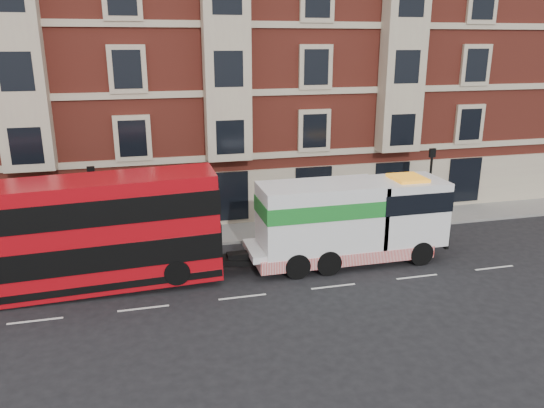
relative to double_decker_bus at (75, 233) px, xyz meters
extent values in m
plane|color=black|center=(6.53, -2.43, -2.53)|extent=(120.00, 120.00, 0.00)
cube|color=slate|center=(6.53, 5.07, -2.46)|extent=(90.00, 3.00, 0.15)
cube|color=maroon|center=(7.03, 12.57, 6.47)|extent=(45.00, 12.00, 18.00)
cylinder|color=black|center=(0.53, 3.77, -0.38)|extent=(0.14, 0.14, 4.00)
cube|color=black|center=(0.53, 3.77, 1.72)|extent=(0.35, 0.15, 0.50)
cylinder|color=black|center=(18.53, 3.77, -0.38)|extent=(0.14, 0.14, 4.00)
cube|color=black|center=(18.53, 3.77, 1.72)|extent=(0.35, 0.15, 0.50)
cube|color=#B60A12|center=(0.00, 0.00, -0.06)|extent=(11.77, 2.63, 4.62)
cube|color=black|center=(0.00, 0.00, -0.75)|extent=(11.81, 2.69, 1.10)
cube|color=black|center=(0.00, 0.00, 1.14)|extent=(11.81, 2.69, 1.05)
cylinder|color=black|center=(3.99, -1.19, -1.67)|extent=(1.09, 0.34, 1.09)
cylinder|color=black|center=(3.99, 1.19, -1.67)|extent=(1.09, 0.34, 1.09)
cube|color=white|center=(12.00, 0.00, -1.53)|extent=(9.46, 2.42, 0.32)
cube|color=white|center=(15.05, 0.00, -0.17)|extent=(3.36, 2.63, 3.05)
cube|color=white|center=(10.74, 0.00, -0.12)|extent=(5.67, 2.63, 3.05)
cube|color=#1D822A|center=(10.74, 0.00, 0.41)|extent=(5.73, 2.67, 0.74)
cube|color=red|center=(11.79, 0.00, -1.90)|extent=(8.41, 2.69, 0.58)
cylinder|color=black|center=(15.36, -1.19, -1.96)|extent=(1.16, 0.37, 1.16)
cylinder|color=black|center=(15.36, 1.19, -1.96)|extent=(1.16, 0.37, 1.16)
cylinder|color=black|center=(10.74, -1.19, -1.96)|extent=(1.16, 0.42, 1.16)
cylinder|color=black|center=(10.74, 1.19, -1.96)|extent=(1.16, 0.42, 1.16)
cylinder|color=black|center=(9.27, -1.19, -1.96)|extent=(1.16, 0.42, 1.16)
cylinder|color=black|center=(9.27, 1.19, -1.96)|extent=(1.16, 0.42, 1.16)
imported|color=#16232D|center=(-3.49, 5.18, -1.50)|extent=(0.68, 0.48, 1.77)
camera|label=1|loc=(2.83, -21.98, 7.58)|focal=35.00mm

